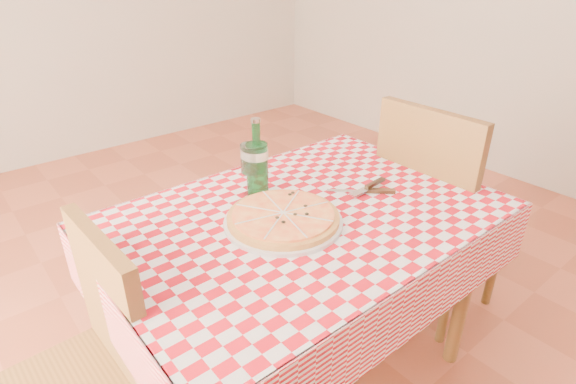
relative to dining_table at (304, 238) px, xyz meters
name	(u,v)px	position (x,y,z in m)	size (l,w,h in m)	color
dining_table	(304,238)	(0.00, 0.00, 0.00)	(1.20, 0.80, 0.75)	brown
tablecloth	(304,214)	(0.00, 0.00, 0.09)	(1.30, 0.90, 0.01)	#9B0914
chair_near	(434,202)	(0.70, -0.06, -0.08)	(0.46, 0.46, 1.01)	brown
chair_far	(86,365)	(-0.73, 0.07, -0.15)	(0.42, 0.42, 0.90)	brown
pizza_plate	(283,217)	(-0.10, -0.01, 0.12)	(0.38, 0.38, 0.05)	#C78D42
water_bottle	(257,158)	(-0.04, 0.20, 0.24)	(0.08, 0.08, 0.28)	#186129
wine_glass	(252,171)	(-0.06, 0.21, 0.20)	(0.08, 0.08, 0.19)	white
cutlery	(366,189)	(0.27, -0.03, 0.11)	(0.26, 0.22, 0.03)	silver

